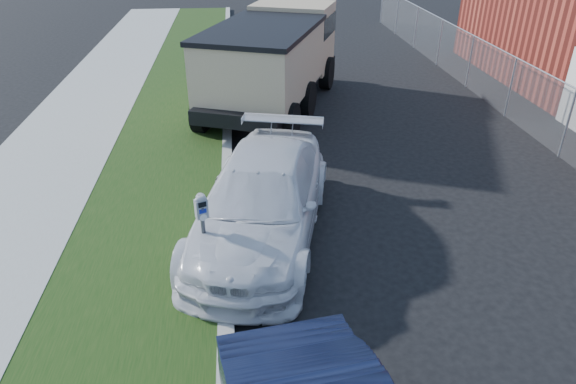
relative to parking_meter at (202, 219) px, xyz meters
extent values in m
plane|color=black|center=(2.92, 0.18, -1.24)|extent=(120.00, 120.00, 0.00)
cube|color=gray|center=(0.32, 2.18, -1.16)|extent=(0.25, 50.00, 0.15)
cube|color=black|center=(-1.28, 2.18, -1.17)|extent=(3.00, 50.00, 0.13)
cube|color=gray|center=(-4.18, 2.18, -1.17)|extent=(3.00, 50.00, 0.14)
plane|color=slate|center=(8.92, 7.18, -0.34)|extent=(0.00, 30.00, 30.00)
cylinder|color=#92979F|center=(8.92, 7.18, 0.56)|extent=(0.04, 30.00, 0.04)
cylinder|color=#92979F|center=(8.92, 4.18, -0.34)|extent=(0.06, 0.06, 1.80)
cylinder|color=#92979F|center=(8.92, 7.18, -0.34)|extent=(0.06, 0.06, 1.80)
cylinder|color=#92979F|center=(8.92, 10.18, -0.34)|extent=(0.06, 0.06, 1.80)
cylinder|color=#92979F|center=(8.92, 13.18, -0.34)|extent=(0.06, 0.06, 1.80)
cylinder|color=#92979F|center=(8.92, 16.18, -0.34)|extent=(0.06, 0.06, 1.80)
cylinder|color=#92979F|center=(8.92, 19.18, -0.34)|extent=(0.06, 0.06, 1.80)
cylinder|color=#92979F|center=(8.92, 22.18, -0.34)|extent=(0.06, 0.06, 1.80)
cylinder|color=#3F4247|center=(0.00, 0.00, -0.55)|extent=(0.09, 0.09, 1.10)
cube|color=slate|center=(0.00, 0.00, 0.19)|extent=(0.23, 0.20, 0.33)
ellipsoid|color=slate|center=(0.00, 0.00, 0.36)|extent=(0.24, 0.20, 0.13)
cube|color=black|center=(0.03, -0.07, 0.30)|extent=(0.13, 0.06, 0.09)
cube|color=#0D1B8F|center=(0.02, -0.06, 0.18)|extent=(0.11, 0.05, 0.08)
cylinder|color=silver|center=(0.02, -0.06, 0.06)|extent=(0.11, 0.05, 0.12)
cube|color=#3F4247|center=(0.02, -0.06, 0.21)|extent=(0.04, 0.02, 0.05)
imported|color=silver|center=(1.03, 1.37, -0.45)|extent=(3.49, 5.82, 1.58)
cube|color=black|center=(1.77, 8.68, -0.43)|extent=(4.85, 7.52, 0.39)
cube|color=tan|center=(2.69, 11.06, 0.49)|extent=(3.16, 2.81, 2.23)
cube|color=black|center=(2.69, 11.06, 0.93)|extent=(3.20, 2.84, 0.67)
cube|color=tan|center=(1.45, 7.85, 0.49)|extent=(4.18, 5.32, 1.78)
cube|color=black|center=(1.45, 7.85, 1.41)|extent=(4.32, 5.47, 0.13)
cube|color=black|center=(3.08, 12.05, -0.51)|extent=(2.55, 1.12, 0.33)
cylinder|color=black|center=(1.46, 11.42, -0.68)|extent=(0.73, 1.17, 1.11)
cylinder|color=black|center=(3.85, 10.50, -0.68)|extent=(0.73, 1.17, 1.11)
cylinder|color=black|center=(0.38, 8.62, -0.68)|extent=(0.73, 1.17, 1.11)
cylinder|color=black|center=(2.76, 7.70, -0.68)|extent=(0.73, 1.17, 1.11)
cylinder|color=black|center=(-0.35, 6.75, -0.68)|extent=(0.73, 1.17, 1.11)
cylinder|color=black|center=(2.04, 5.83, -0.68)|extent=(0.73, 1.17, 1.11)
camera|label=1|loc=(0.67, -7.19, 4.43)|focal=32.00mm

